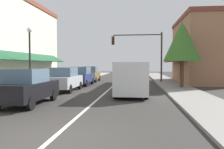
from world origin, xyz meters
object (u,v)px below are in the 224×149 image
object	(u,v)px
parked_car_nearest_left	(28,87)
parked_car_second_left	(65,79)
parked_car_third_left	(81,76)
traffic_signal_mast_arm	(143,48)
van_in_lane	(131,77)
tree_right_near	(182,41)
parked_car_far_left	(91,74)
street_lamp_left_near	(30,49)

from	to	relation	value
parked_car_nearest_left	parked_car_second_left	distance (m)	5.70
parked_car_third_left	traffic_signal_mast_arm	world-z (taller)	traffic_signal_mast_arm
van_in_lane	tree_right_near	bearing A→B (deg)	46.50
parked_car_far_left	tree_right_near	bearing A→B (deg)	-37.42
parked_car_far_left	street_lamp_left_near	xyz separation A→B (m)	(-1.69, -11.41, 2.15)
street_lamp_left_near	van_in_lane	bearing A→B (deg)	2.11
parked_car_second_left	parked_car_third_left	distance (m)	4.59
street_lamp_left_near	traffic_signal_mast_arm	bearing A→B (deg)	53.68
parked_car_nearest_left	traffic_signal_mast_arm	bearing A→B (deg)	67.11
parked_car_second_left	van_in_lane	xyz separation A→B (m)	(4.97, -1.67, 0.27)
parked_car_second_left	tree_right_near	bearing A→B (deg)	17.20
parked_car_second_left	traffic_signal_mast_arm	bearing A→B (deg)	55.20
van_in_lane	traffic_signal_mast_arm	world-z (taller)	traffic_signal_mast_arm
tree_right_near	parked_car_second_left	bearing A→B (deg)	-162.86
parked_car_nearest_left	traffic_signal_mast_arm	size ratio (longest dim) A/B	0.75
van_in_lane	traffic_signal_mast_arm	size ratio (longest dim) A/B	0.95
parked_car_third_left	van_in_lane	size ratio (longest dim) A/B	0.79
parked_car_third_left	van_in_lane	xyz separation A→B (m)	(4.89, -6.26, 0.27)
traffic_signal_mast_arm	tree_right_near	size ratio (longest dim) A/B	0.98
parked_car_nearest_left	tree_right_near	world-z (taller)	tree_right_near
parked_car_nearest_left	parked_car_second_left	size ratio (longest dim) A/B	1.00
parked_car_second_left	van_in_lane	world-z (taller)	van_in_lane
van_in_lane	traffic_signal_mast_arm	distance (m)	10.66
van_in_lane	tree_right_near	distance (m)	6.59
parked_car_far_left	van_in_lane	world-z (taller)	van_in_lane
parked_car_far_left	tree_right_near	size ratio (longest dim) A/B	0.74
traffic_signal_mast_arm	tree_right_near	xyz separation A→B (m)	(2.99, -5.84, 0.13)
parked_car_far_left	traffic_signal_mast_arm	world-z (taller)	traffic_signal_mast_arm
parked_car_far_left	traffic_signal_mast_arm	distance (m)	6.76
street_lamp_left_near	parked_car_second_left	bearing A→B (deg)	47.78
parked_car_nearest_left	street_lamp_left_near	distance (m)	4.69
parked_car_third_left	traffic_signal_mast_arm	distance (m)	7.72
street_lamp_left_near	parked_car_far_left	bearing A→B (deg)	81.55
parked_car_nearest_left	parked_car_third_left	bearing A→B (deg)	89.41
traffic_signal_mast_arm	street_lamp_left_near	xyz separation A→B (m)	(-7.74, -10.53, -0.74)
parked_car_third_left	tree_right_near	xyz separation A→B (m)	(8.91, -1.82, 3.02)
parked_car_third_left	street_lamp_left_near	xyz separation A→B (m)	(-1.82, -6.51, 2.15)
parked_car_nearest_left	parked_car_far_left	size ratio (longest dim) A/B	1.00
parked_car_second_left	parked_car_third_left	size ratio (longest dim) A/B	1.00
parked_car_third_left	traffic_signal_mast_arm	size ratio (longest dim) A/B	0.75
tree_right_near	traffic_signal_mast_arm	bearing A→B (deg)	117.14
parked_car_nearest_left	parked_car_second_left	world-z (taller)	same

